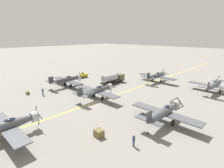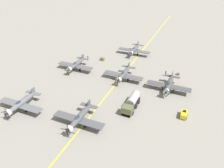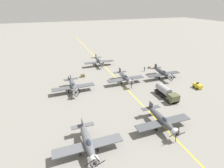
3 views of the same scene
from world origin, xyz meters
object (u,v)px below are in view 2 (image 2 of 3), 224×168
(airplane_mid_right, at_px, (76,64))
(ground_crew_inspecting, at_px, (166,73))
(fuel_tanker, at_px, (131,103))
(airplane_mid_left, at_px, (169,84))
(airplane_mid_center, at_px, (124,74))
(ground_crew_walking, at_px, (88,57))
(supply_crate_mid_lane, at_px, (178,74))
(supply_crate_by_tanker, at_px, (102,59))
(airplane_far_right, at_px, (21,103))
(airplane_near_center, at_px, (134,49))
(tow_tractor, at_px, (184,114))
(airplane_far_center, at_px, (79,118))

(airplane_mid_right, xyz_separation_m, ground_crew_inspecting, (-27.59, -7.49, -0.99))
(fuel_tanker, distance_m, ground_crew_inspecting, 20.10)
(airplane_mid_left, relative_size, ground_crew_inspecting, 6.43)
(airplane_mid_center, bearing_deg, ground_crew_inspecting, -150.95)
(airplane_mid_right, distance_m, ground_crew_walking, 8.45)
(ground_crew_walking, height_order, supply_crate_mid_lane, ground_crew_walking)
(airplane_mid_right, height_order, supply_crate_by_tanker, airplane_mid_right)
(airplane_far_right, bearing_deg, ground_crew_walking, -98.19)
(airplane_near_center, xyz_separation_m, ground_crew_walking, (13.67, 11.00, -1.08))
(airplane_mid_center, bearing_deg, fuel_tanker, 114.27)
(airplane_far_right, height_order, tow_tractor, airplane_far_right)
(airplane_mid_right, bearing_deg, tow_tractor, 179.80)
(airplane_mid_left, xyz_separation_m, airplane_mid_center, (13.57, -0.69, 0.00))
(airplane_mid_right, distance_m, ground_crew_inspecting, 28.60)
(airplane_mid_right, height_order, fuel_tanker, airplane_mid_right)
(airplane_near_center, bearing_deg, airplane_mid_center, 88.93)
(airplane_mid_center, bearing_deg, airplane_far_center, 80.92)
(tow_tractor, distance_m, supply_crate_by_tanker, 37.00)
(airplane_far_center, bearing_deg, airplane_near_center, -80.45)
(supply_crate_by_tanker, bearing_deg, airplane_near_center, -132.73)
(tow_tractor, height_order, ground_crew_inspecting, ground_crew_inspecting)
(airplane_mid_center, relative_size, ground_crew_inspecting, 6.43)
(airplane_mid_right, distance_m, airplane_far_right, 23.37)
(supply_crate_by_tanker, bearing_deg, airplane_mid_right, 64.77)
(fuel_tanker, bearing_deg, airplane_far_center, 50.43)
(tow_tractor, bearing_deg, supply_crate_mid_lane, -77.76)
(fuel_tanker, xyz_separation_m, ground_crew_inspecting, (-4.52, -19.58, -0.49))
(airplane_far_center, distance_m, fuel_tanker, 13.45)
(supply_crate_mid_lane, bearing_deg, airplane_near_center, -28.65)
(airplane_far_right, relative_size, airplane_far_center, 1.00)
(airplane_near_center, bearing_deg, supply_crate_by_tanker, 37.27)
(airplane_far_center, relative_size, fuel_tanker, 1.50)
(airplane_far_right, xyz_separation_m, supply_crate_by_tanker, (-5.82, -33.32, -1.47))
(ground_crew_walking, relative_size, supply_crate_mid_lane, 2.01)
(fuel_tanker, bearing_deg, ground_crew_walking, -41.25)
(airplane_mid_center, distance_m, fuel_tanker, 13.94)
(airplane_far_center, bearing_deg, ground_crew_inspecting, -105.57)
(airplane_far_center, height_order, supply_crate_by_tanker, airplane_far_center)
(ground_crew_walking, bearing_deg, ground_crew_inspecting, 178.17)
(airplane_mid_center, height_order, supply_crate_mid_lane, airplane_mid_center)
(airplane_mid_left, height_order, supply_crate_mid_lane, airplane_mid_left)
(tow_tractor, bearing_deg, ground_crew_inspecting, -66.39)
(airplane_far_right, height_order, ground_crew_inspecting, airplane_far_right)
(airplane_near_center, xyz_separation_m, fuel_tanker, (-9.68, 31.48, -0.50))
(airplane_mid_left, bearing_deg, airplane_mid_right, 7.62)
(fuel_tanker, bearing_deg, supply_crate_by_tanker, -50.22)
(ground_crew_walking, distance_m, supply_crate_mid_lane, 31.39)
(airplane_mid_right, distance_m, airplane_far_center, 26.73)
(tow_tractor, distance_m, supply_crate_mid_lane, 20.76)
(airplane_far_center, bearing_deg, fuel_tanker, -121.55)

